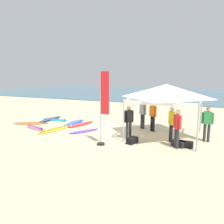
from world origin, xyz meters
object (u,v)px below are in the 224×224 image
Objects in this scene: surfboard_pink at (35,128)px; gear_bag_by_pole at (178,143)px; surfboard_navy at (50,119)px; surfboard_cyan at (55,120)px; surfboard_purple at (84,131)px; person_orange at (153,114)px; person_green at (207,122)px; surfboard_blue at (74,123)px; surfboard_orange at (31,123)px; person_yellow at (171,122)px; surfboard_yellow at (55,129)px; person_grey at (143,113)px; gear_bag_near_tent at (186,144)px; canopy_tent at (166,91)px; person_black at (129,120)px; surfboard_red at (81,124)px; person_red at (177,126)px; gear_bag_on_sand at (132,140)px; banner_flag at (103,111)px.

gear_bag_by_pole reaches higher than surfboard_pink.
surfboard_cyan is at bearing 0.56° from surfboard_navy.
person_orange is (3.55, 1.74, 0.95)m from surfboard_purple.
person_orange is 2.85× the size of gear_bag_by_pole.
surfboard_blue is at bearing 175.21° from person_green.
surfboard_cyan and surfboard_orange have the same top height.
surfboard_cyan is at bearing 66.22° from surfboard_orange.
person_yellow is (8.03, 0.60, 0.95)m from surfboard_pink.
surfboard_navy is 10.59m from person_green.
surfboard_yellow and surfboard_purple have the same top height.
gear_bag_near_tent is (2.76, -2.55, -0.85)m from person_grey.
surfboard_orange is at bearing -176.51° from canopy_tent.
person_black is at bearing -19.06° from surfboard_cyan.
surfboard_red is 0.64m from surfboard_blue.
person_grey is at bearing 7.12° from surfboard_blue.
surfboard_blue is 4.31× the size of gear_bag_near_tent.
person_red is 1.00× the size of person_grey.
surfboard_red is at bearing 151.88° from gear_bag_on_sand.
surfboard_orange is 7.67m from gear_bag_on_sand.
person_green is at bearing 28.59° from gear_bag_on_sand.
person_yellow and person_green have the same top height.
person_green and person_orange have the same top height.
surfboard_cyan is at bearing 169.77° from surfboard_red.
gear_bag_by_pole reaches higher than surfboard_orange.
surfboard_pink is 1.43m from surfboard_orange.
surfboard_yellow is at bearing -158.08° from person_orange.
surfboard_pink is at bearing -179.46° from gear_bag_near_tent.
person_green is 1.00× the size of person_black.
person_yellow is 1.00× the size of person_black.
person_orange is at bearing 10.50° from surfboard_orange.
person_yellow is at bearing 4.30° from surfboard_pink.
surfboard_navy is 9.17m from person_yellow.
person_green is (8.18, 1.24, 0.95)m from surfboard_yellow.
person_orange is (-0.87, 0.93, -1.40)m from canopy_tent.
gear_bag_by_pole is at bearing -178.25° from gear_bag_near_tent.
banner_flag is at bearing -39.00° from surfboard_purple.
surfboard_red and surfboard_purple have the same top height.
person_grey reaches higher than surfboard_blue.
surfboard_yellow is 1.45× the size of person_orange.
surfboard_pink is 0.78× the size of surfboard_navy.
surfboard_red is at bearing 163.48° from gear_bag_by_pole.
canopy_tent is 1.71× the size of surfboard_pink.
surfboard_navy is (0.26, 1.61, -0.00)m from surfboard_orange.
surfboard_purple is at bearing -169.63° from canopy_tent.
surfboard_red is (-5.53, 0.62, -2.35)m from canopy_tent.
person_orange reaches higher than surfboard_blue.
surfboard_orange is 9.66m from gear_bag_by_pole.
surfboard_navy is 7.32m from banner_flag.
person_orange is 0.50× the size of banner_flag.
banner_flag reaches higher than canopy_tent.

